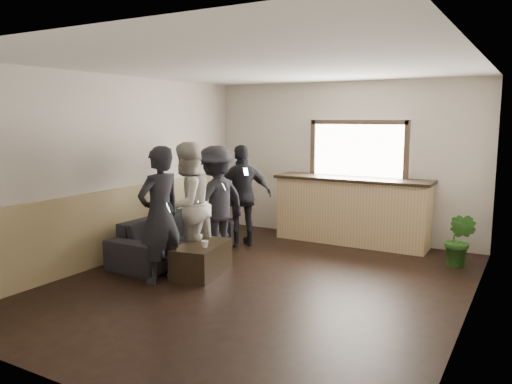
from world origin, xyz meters
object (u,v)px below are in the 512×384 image
Objects in this scene: cup_a at (198,237)px; person_b at (187,205)px; cup_b at (205,244)px; person_d at (243,196)px; bar_counter at (352,206)px; potted_plant at (460,240)px; person_c at (216,201)px; sofa at (177,237)px; coffee_table at (202,259)px; person_a at (160,215)px.

person_b is (-0.22, 0.04, 0.44)m from cup_a.
person_d reaches higher than cup_b.
potted_plant is (1.85, -0.60, -0.24)m from bar_counter.
person_c is at bearing -130.85° from bar_counter.
person_c reaches higher than cup_b.
sofa is at bearing -157.14° from potted_plant.
coffee_table is 0.55× the size of person_c.
person_b reaches higher than person_a.
person_a reaches higher than coffee_table.
person_a reaches higher than person_c.
bar_counter is 2.43m from person_c.
person_d is at bearing -169.81° from person_c.
cup_b is at bearing -122.23° from sofa.
bar_counter is at bearing 162.15° from potted_plant.
sofa is at bearing -132.46° from bar_counter.
cup_b is 0.73m from person_a.
sofa is 1.23× the size of person_b.
potted_plant is (3.23, 2.00, -0.08)m from cup_a.
potted_plant is at bearing 37.84° from cup_b.
bar_counter is 3.36× the size of potted_plant.
coffee_table is 1.20× the size of potted_plant.
sofa is at bearing -35.74° from person_c.
cup_a is 0.80m from person_a.
person_b is at bearing -124.91° from sofa.
person_b is at bearing -150.38° from potted_plant.
potted_plant is 0.47× the size of person_d.
person_a is 2.17m from person_d.
person_a reaches higher than potted_plant.
person_a is (-1.50, -3.27, 0.26)m from bar_counter.
person_a is at bearing -99.97° from cup_a.
sofa is 2.33× the size of coffee_table.
cup_a reaches higher than coffee_table.
coffee_table is 0.34m from cup_a.
potted_plant reaches higher than coffee_table.
coffee_table is at bearing -41.04° from cup_a.
potted_plant is (3.90, 1.64, 0.07)m from sofa.
potted_plant reaches higher than sofa.
person_c is (0.46, 0.41, 0.54)m from sofa.
person_a is 1.44m from person_c.
potted_plant is at bearing 122.84° from person_c.
cup_b is at bearing 144.21° from person_a.
cup_b is 1.87m from person_d.
potted_plant is 3.47m from person_d.
sofa is 0.80m from person_b.
bar_counter is at bearing 152.18° from person_c.
bar_counter reaches higher than person_c.
person_b reaches higher than sofa.
cup_a is 0.07× the size of person_b.
cup_a is (-1.38, -2.60, -0.16)m from bar_counter.
cup_b is 0.05× the size of person_b.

